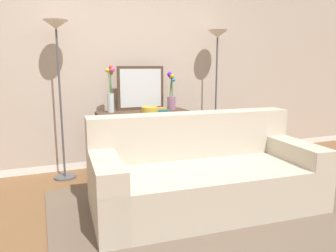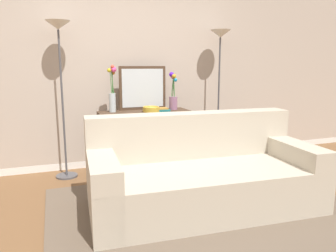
{
  "view_description": "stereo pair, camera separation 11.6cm",
  "coord_description": "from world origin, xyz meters",
  "px_view_note": "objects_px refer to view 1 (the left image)",
  "views": [
    {
      "loc": [
        -0.96,
        -2.43,
        1.35
      ],
      "look_at": [
        0.33,
        0.84,
        0.7
      ],
      "focal_mm": 34.55,
      "sensor_mm": 36.0,
      "label": 1
    },
    {
      "loc": [
        -0.85,
        -2.47,
        1.35
      ],
      "look_at": [
        0.33,
        0.84,
        0.7
      ],
      "focal_mm": 34.55,
      "sensor_mm": 36.0,
      "label": 2
    }
  ],
  "objects_px": {
    "couch": "(203,175)",
    "vase_tall_flowers": "(111,93)",
    "console_table": "(143,130)",
    "fruit_bowl": "(150,109)",
    "floor_lamp_right": "(217,59)",
    "floor_lamp_left": "(58,56)",
    "wall_mirror": "(141,88)",
    "vase_short_flowers": "(171,96)",
    "book_row_under_console": "(125,168)",
    "book_stack": "(160,110)"
  },
  "relations": [
    {
      "from": "couch",
      "to": "vase_tall_flowers",
      "type": "height_order",
      "value": "vase_tall_flowers"
    },
    {
      "from": "console_table",
      "to": "vase_tall_flowers",
      "type": "xyz_separation_m",
      "value": [
        -0.4,
        0.04,
        0.48
      ]
    },
    {
      "from": "fruit_bowl",
      "to": "floor_lamp_right",
      "type": "bearing_deg",
      "value": 9.31
    },
    {
      "from": "floor_lamp_left",
      "to": "wall_mirror",
      "type": "relative_size",
      "value": 2.98
    },
    {
      "from": "floor_lamp_left",
      "to": "vase_short_flowers",
      "type": "bearing_deg",
      "value": -1.95
    },
    {
      "from": "vase_tall_flowers",
      "to": "book_row_under_console",
      "type": "relative_size",
      "value": 1.3
    },
    {
      "from": "wall_mirror",
      "to": "fruit_bowl",
      "type": "distance_m",
      "value": 0.36
    },
    {
      "from": "vase_short_flowers",
      "to": "fruit_bowl",
      "type": "xyz_separation_m",
      "value": [
        -0.34,
        -0.12,
        -0.15
      ]
    },
    {
      "from": "book_row_under_console",
      "to": "couch",
      "type": "bearing_deg",
      "value": -69.53
    },
    {
      "from": "console_table",
      "to": "book_stack",
      "type": "bearing_deg",
      "value": -26.3
    },
    {
      "from": "wall_mirror",
      "to": "book_row_under_console",
      "type": "height_order",
      "value": "wall_mirror"
    },
    {
      "from": "floor_lamp_right",
      "to": "book_stack",
      "type": "bearing_deg",
      "value": -170.06
    },
    {
      "from": "vase_tall_flowers",
      "to": "book_stack",
      "type": "height_order",
      "value": "vase_tall_flowers"
    },
    {
      "from": "floor_lamp_left",
      "to": "book_row_under_console",
      "type": "distance_m",
      "value": 1.59
    },
    {
      "from": "floor_lamp_left",
      "to": "couch",
      "type": "bearing_deg",
      "value": -47.5
    },
    {
      "from": "fruit_bowl",
      "to": "vase_tall_flowers",
      "type": "bearing_deg",
      "value": 161.89
    },
    {
      "from": "vase_short_flowers",
      "to": "book_row_under_console",
      "type": "distance_m",
      "value": 1.12
    },
    {
      "from": "wall_mirror",
      "to": "fruit_bowl",
      "type": "xyz_separation_m",
      "value": [
        0.03,
        -0.26,
        -0.25
      ]
    },
    {
      "from": "floor_lamp_left",
      "to": "floor_lamp_right",
      "type": "height_order",
      "value": "floor_lamp_left"
    },
    {
      "from": "vase_tall_flowers",
      "to": "floor_lamp_left",
      "type": "bearing_deg",
      "value": 177.89
    },
    {
      "from": "floor_lamp_left",
      "to": "vase_tall_flowers",
      "type": "distance_m",
      "value": 0.74
    },
    {
      "from": "floor_lamp_left",
      "to": "vase_short_flowers",
      "type": "xyz_separation_m",
      "value": [
        1.39,
        -0.05,
        -0.49
      ]
    },
    {
      "from": "couch",
      "to": "book_row_under_console",
      "type": "distance_m",
      "value": 1.37
    },
    {
      "from": "console_table",
      "to": "book_row_under_console",
      "type": "height_order",
      "value": "console_table"
    },
    {
      "from": "console_table",
      "to": "vase_short_flowers",
      "type": "distance_m",
      "value": 0.59
    },
    {
      "from": "vase_short_flowers",
      "to": "fruit_bowl",
      "type": "bearing_deg",
      "value": -160.12
    },
    {
      "from": "vase_short_flowers",
      "to": "console_table",
      "type": "bearing_deg",
      "value": -178.53
    },
    {
      "from": "book_row_under_console",
      "to": "fruit_bowl",
      "type": "bearing_deg",
      "value": -20.02
    },
    {
      "from": "vase_tall_flowers",
      "to": "fruit_bowl",
      "type": "relative_size",
      "value": 2.77
    },
    {
      "from": "couch",
      "to": "floor_lamp_left",
      "type": "height_order",
      "value": "floor_lamp_left"
    },
    {
      "from": "vase_tall_flowers",
      "to": "book_row_under_console",
      "type": "distance_m",
      "value": 0.97
    },
    {
      "from": "vase_tall_flowers",
      "to": "book_stack",
      "type": "distance_m",
      "value": 0.65
    },
    {
      "from": "console_table",
      "to": "wall_mirror",
      "type": "distance_m",
      "value": 0.55
    },
    {
      "from": "wall_mirror",
      "to": "vase_short_flowers",
      "type": "height_order",
      "value": "wall_mirror"
    },
    {
      "from": "vase_short_flowers",
      "to": "fruit_bowl",
      "type": "distance_m",
      "value": 0.39
    },
    {
      "from": "console_table",
      "to": "vase_short_flowers",
      "type": "bearing_deg",
      "value": 1.47
    },
    {
      "from": "vase_short_flowers",
      "to": "fruit_bowl",
      "type": "relative_size",
      "value": 2.34
    },
    {
      "from": "floor_lamp_right",
      "to": "book_stack",
      "type": "distance_m",
      "value": 1.11
    },
    {
      "from": "wall_mirror",
      "to": "vase_short_flowers",
      "type": "distance_m",
      "value": 0.41
    },
    {
      "from": "floor_lamp_right",
      "to": "fruit_bowl",
      "type": "distance_m",
      "value": 1.23
    },
    {
      "from": "book_row_under_console",
      "to": "wall_mirror",
      "type": "bearing_deg",
      "value": 28.56
    },
    {
      "from": "floor_lamp_right",
      "to": "fruit_bowl",
      "type": "height_order",
      "value": "floor_lamp_right"
    },
    {
      "from": "couch",
      "to": "console_table",
      "type": "distance_m",
      "value": 1.3
    },
    {
      "from": "fruit_bowl",
      "to": "book_row_under_console",
      "type": "xyz_separation_m",
      "value": [
        -0.31,
        0.11,
        -0.76
      ]
    },
    {
      "from": "vase_tall_flowers",
      "to": "vase_short_flowers",
      "type": "distance_m",
      "value": 0.8
    },
    {
      "from": "vase_short_flowers",
      "to": "wall_mirror",
      "type": "bearing_deg",
      "value": 159.38
    },
    {
      "from": "vase_tall_flowers",
      "to": "book_stack",
      "type": "xyz_separation_m",
      "value": [
        0.6,
        -0.14,
        -0.21
      ]
    },
    {
      "from": "fruit_bowl",
      "to": "vase_short_flowers",
      "type": "bearing_deg",
      "value": 19.88
    },
    {
      "from": "vase_tall_flowers",
      "to": "book_row_under_console",
      "type": "xyz_separation_m",
      "value": [
        0.14,
        -0.04,
        -0.96
      ]
    },
    {
      "from": "vase_tall_flowers",
      "to": "vase_short_flowers",
      "type": "height_order",
      "value": "vase_tall_flowers"
    }
  ]
}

